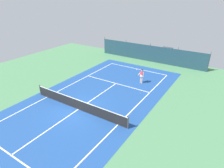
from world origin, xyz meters
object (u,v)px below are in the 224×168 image
Objects in this scene: tennis_player at (142,75)px; tennis_ball_midcourt at (154,72)px; tennis_ball_near_player at (140,93)px; tennis_net at (78,104)px; parked_car at (166,54)px.

tennis_ball_midcourt is (-0.06, 3.96, -0.93)m from tennis_player.
tennis_ball_near_player is 1.00× the size of tennis_ball_midcourt.
tennis_player is 24.85× the size of tennis_ball_midcourt.
tennis_ball_midcourt is at bearing 79.30° from tennis_net.
tennis_net is 2.39× the size of parked_car.
tennis_ball_near_player is at bearing -80.19° from tennis_ball_midcourt.
tennis_net is 153.33× the size of tennis_ball_near_player.
parked_car is (1.70, 18.25, 0.33)m from tennis_net.
tennis_ball_near_player and tennis_ball_midcourt have the same top height.
tennis_player reaches higher than tennis_ball_near_player.
tennis_player is 24.85× the size of tennis_ball_near_player.
parked_car is at bearing -62.97° from tennis_player.
parked_car is at bearing 95.24° from tennis_ball_midcourt.
tennis_ball_midcourt is 0.02× the size of parked_car.
parked_car reaches higher than tennis_player.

